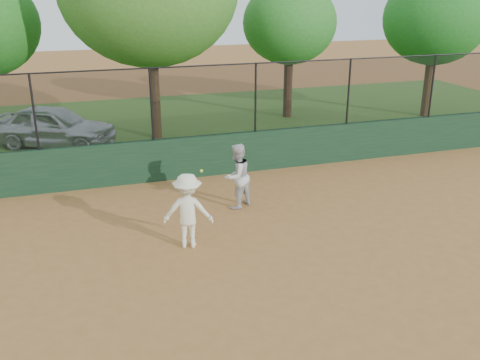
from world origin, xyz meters
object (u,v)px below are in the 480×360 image
object	(u,v)px
player_main	(188,211)
tree_4	(436,19)
parked_car	(54,126)
player_second	(237,176)
tree_3	(290,23)

from	to	relation	value
player_main	tree_4	distance (m)	15.29
parked_car	tree_4	size ratio (longest dim) A/B	0.71
player_second	tree_3	world-z (taller)	tree_3
parked_car	player_second	xyz separation A→B (m)	(4.33, -7.04, 0.11)
parked_car	tree_4	world-z (taller)	tree_4
player_second	tree_4	distance (m)	13.04
player_second	tree_3	distance (m)	10.42
player_main	tree_3	xyz separation A→B (m)	(6.60, 10.37, 2.98)
parked_car	tree_3	bearing A→B (deg)	-51.85
parked_car	tree_3	size ratio (longest dim) A/B	0.76
player_second	player_main	distance (m)	2.36
parked_car	player_main	bearing A→B (deg)	-134.51
player_second	tree_3	size ratio (longest dim) A/B	0.30
player_second	tree_4	world-z (taller)	tree_4
player_main	tree_4	world-z (taller)	tree_4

